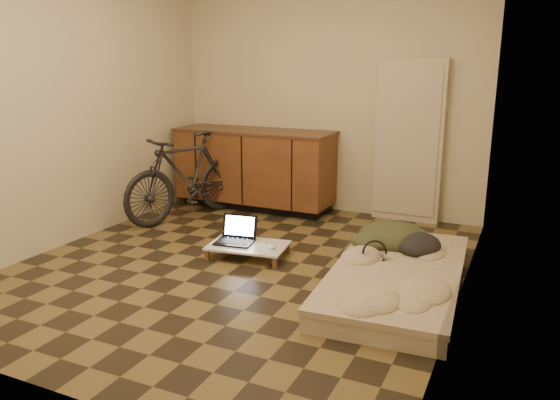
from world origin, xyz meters
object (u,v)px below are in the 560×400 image
at_px(bicycle, 187,172).
at_px(lap_desk, 248,246).
at_px(futon, 397,277).
at_px(laptop, 236,236).

bearing_deg(bicycle, lap_desk, -14.98).
bearing_deg(lap_desk, bicycle, 138.20).
xyz_separation_m(futon, lap_desk, (-1.34, 0.12, 0.02)).
bearing_deg(futon, lap_desk, 171.21).
height_order(bicycle, futon, bicycle).
bearing_deg(lap_desk, laptop, 160.25).
distance_m(bicycle, laptop, 1.33).
bearing_deg(lap_desk, futon, -12.82).
relative_size(bicycle, futon, 0.81).
distance_m(futon, lap_desk, 1.34).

